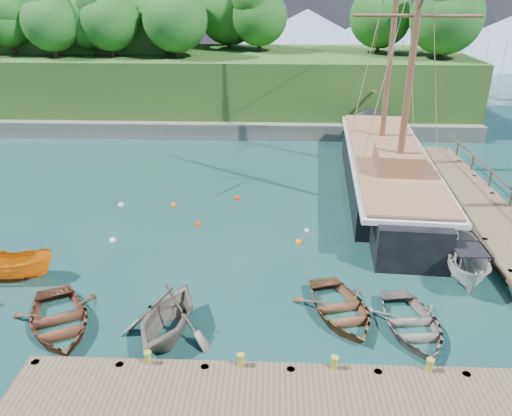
# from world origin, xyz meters

# --- Properties ---
(ground) EXTENTS (160.00, 160.00, 0.00)m
(ground) POSITION_xyz_m (0.00, 0.00, 0.00)
(ground) COLOR #183D36
(ground) RESTS_ON ground
(dock_near) EXTENTS (20.00, 3.20, 1.10)m
(dock_near) POSITION_xyz_m (2.00, -6.50, 0.43)
(dock_near) COLOR #4A3D2E
(dock_near) RESTS_ON ground
(dock_east) EXTENTS (3.20, 24.00, 1.10)m
(dock_east) POSITION_xyz_m (11.50, 7.00, 0.43)
(dock_east) COLOR #4A3D2E
(dock_east) RESTS_ON ground
(bollard_0) EXTENTS (0.26, 0.26, 0.45)m
(bollard_0) POSITION_xyz_m (-4.00, -5.10, 0.00)
(bollard_0) COLOR olive
(bollard_0) RESTS_ON ground
(bollard_1) EXTENTS (0.26, 0.26, 0.45)m
(bollard_1) POSITION_xyz_m (-1.00, -5.10, 0.00)
(bollard_1) COLOR olive
(bollard_1) RESTS_ON ground
(bollard_2) EXTENTS (0.26, 0.26, 0.45)m
(bollard_2) POSITION_xyz_m (2.00, -5.10, 0.00)
(bollard_2) COLOR olive
(bollard_2) RESTS_ON ground
(bollard_3) EXTENTS (0.26, 0.26, 0.45)m
(bollard_3) POSITION_xyz_m (5.00, -5.10, 0.00)
(bollard_3) COLOR olive
(bollard_3) RESTS_ON ground
(rowboat_0) EXTENTS (4.88, 5.40, 0.92)m
(rowboat_0) POSITION_xyz_m (-8.00, -2.67, 0.00)
(rowboat_0) COLOR #542E1E
(rowboat_0) RESTS_ON ground
(rowboat_1) EXTENTS (4.20, 4.63, 2.12)m
(rowboat_1) POSITION_xyz_m (-3.81, -2.95, 0.00)
(rowboat_1) COLOR #70685C
(rowboat_1) RESTS_ON ground
(rowboat_2) EXTENTS (4.05, 4.87, 0.87)m
(rowboat_2) POSITION_xyz_m (2.63, -1.51, 0.00)
(rowboat_2) COLOR brown
(rowboat_2) RESTS_ON ground
(rowboat_3) EXTENTS (3.43, 4.47, 0.86)m
(rowboat_3) POSITION_xyz_m (5.17, -2.33, 0.00)
(rowboat_3) COLOR #6D635B
(rowboat_3) RESTS_ON ground
(motorboat_orange) EXTENTS (3.85, 1.72, 1.45)m
(motorboat_orange) POSITION_xyz_m (-11.38, 0.64, 0.00)
(motorboat_orange) COLOR orange
(motorboat_orange) RESTS_ON ground
(cabin_boat_white) EXTENTS (2.40, 4.63, 1.70)m
(cabin_boat_white) POSITION_xyz_m (8.41, 1.52, 0.00)
(cabin_boat_white) COLOR beige
(cabin_boat_white) RESTS_ON ground
(schooner) EXTENTS (6.09, 26.30, 19.04)m
(schooner) POSITION_xyz_m (6.92, 11.57, 1.06)
(schooner) COLOR black
(schooner) RESTS_ON ground
(mooring_buoy_0) EXTENTS (0.33, 0.33, 0.33)m
(mooring_buoy_0) POSITION_xyz_m (-8.09, 4.27, 0.00)
(mooring_buoy_0) COLOR white
(mooring_buoy_0) RESTS_ON ground
(mooring_buoy_1) EXTENTS (0.31, 0.31, 0.31)m
(mooring_buoy_1) POSITION_xyz_m (-4.07, 6.28, 0.00)
(mooring_buoy_1) COLOR #F02C00
(mooring_buoy_1) RESTS_ON ground
(mooring_buoy_2) EXTENTS (0.36, 0.36, 0.36)m
(mooring_buoy_2) POSITION_xyz_m (1.25, 4.42, 0.00)
(mooring_buoy_2) COLOR orange
(mooring_buoy_2) RESTS_ON ground
(mooring_buoy_3) EXTENTS (0.28, 0.28, 0.28)m
(mooring_buoy_3) POSITION_xyz_m (1.72, 5.72, 0.00)
(mooring_buoy_3) COLOR silver
(mooring_buoy_3) RESTS_ON ground
(mooring_buoy_4) EXTENTS (0.37, 0.37, 0.37)m
(mooring_buoy_4) POSITION_xyz_m (-5.85, 8.72, 0.00)
(mooring_buoy_4) COLOR #EE5308
(mooring_buoy_4) RESTS_ON ground
(mooring_buoy_5) EXTENTS (0.35, 0.35, 0.35)m
(mooring_buoy_5) POSITION_xyz_m (-2.21, 9.90, 0.00)
(mooring_buoy_5) COLOR red
(mooring_buoy_5) RESTS_ON ground
(mooring_buoy_6) EXTENTS (0.36, 0.36, 0.36)m
(mooring_buoy_6) POSITION_xyz_m (-8.93, 8.61, 0.00)
(mooring_buoy_6) COLOR silver
(mooring_buoy_6) RESTS_ON ground
(headland) EXTENTS (51.00, 19.31, 12.90)m
(headland) POSITION_xyz_m (-12.88, 31.36, 5.54)
(headland) COLOR #474744
(headland) RESTS_ON ground
(distant_ridge) EXTENTS (117.00, 40.00, 10.00)m
(distant_ridge) POSITION_xyz_m (4.30, 70.00, 4.35)
(distant_ridge) COLOR #728CA5
(distant_ridge) RESTS_ON ground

